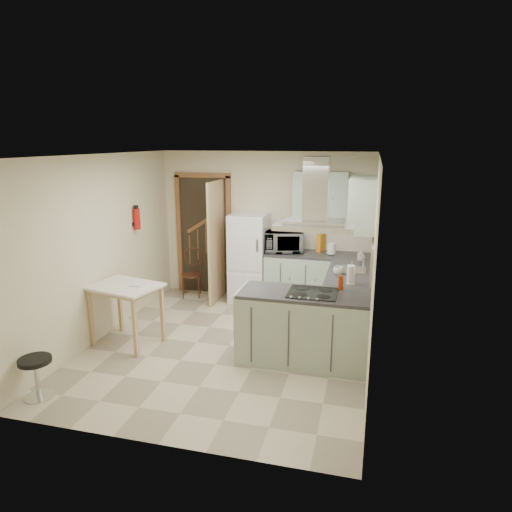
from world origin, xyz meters
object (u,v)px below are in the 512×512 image
(fridge, at_px, (249,258))
(peninsula, at_px, (303,327))
(microwave, at_px, (283,242))
(bentwood_chair, at_px, (191,275))
(extractor_hood, at_px, (315,226))
(drop_leaf_table, at_px, (127,315))
(stool, at_px, (37,378))

(fridge, xyz_separation_m, peninsula, (1.22, -1.98, -0.30))
(peninsula, height_order, microwave, microwave)
(peninsula, bearing_deg, bentwood_chair, 139.26)
(extractor_hood, distance_m, bentwood_chair, 3.35)
(extractor_hood, relative_size, microwave, 1.47)
(extractor_hood, height_order, microwave, extractor_hood)
(fridge, bearing_deg, drop_leaf_table, -119.17)
(peninsula, height_order, stool, peninsula)
(bentwood_chair, xyz_separation_m, microwave, (1.62, 0.02, 0.68))
(peninsula, bearing_deg, stool, -150.02)
(fridge, height_order, drop_leaf_table, fridge)
(extractor_hood, height_order, drop_leaf_table, extractor_hood)
(fridge, distance_m, microwave, 0.66)
(extractor_hood, distance_m, stool, 3.45)
(fridge, bearing_deg, bentwood_chair, -178.51)
(peninsula, bearing_deg, fridge, 121.74)
(drop_leaf_table, height_order, microwave, microwave)
(extractor_hood, bearing_deg, bentwood_chair, 140.48)
(stool, bearing_deg, bentwood_chair, 84.22)
(fridge, bearing_deg, microwave, -0.45)
(fridge, distance_m, drop_leaf_table, 2.36)
(stool, bearing_deg, microwave, 60.47)
(peninsula, distance_m, stool, 3.03)
(fridge, xyz_separation_m, bentwood_chair, (-1.04, -0.03, -0.37))
(bentwood_chair, relative_size, stool, 1.69)
(microwave, bearing_deg, fridge, 163.56)
(fridge, height_order, peninsula, fridge)
(fridge, bearing_deg, peninsula, -58.26)
(extractor_hood, xyz_separation_m, stool, (-2.72, -1.51, -1.49))
(extractor_hood, xyz_separation_m, microwave, (-0.74, 1.98, -0.65))
(peninsula, xyz_separation_m, bentwood_chair, (-2.27, 1.95, -0.07))
(bentwood_chair, xyz_separation_m, stool, (-0.35, -3.46, -0.16))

